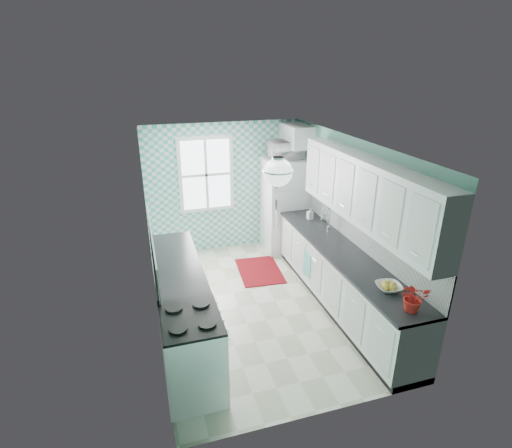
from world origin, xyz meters
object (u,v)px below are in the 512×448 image
object	(u,v)px
fridge	(285,205)
potted_plant	(414,297)
ceiling_light	(278,172)
microwave	(286,150)
stove	(193,353)
sink	(320,231)
fruit_bowl	(389,287)

from	to	relation	value
fridge	potted_plant	distance (m)	3.79
ceiling_light	microwave	world-z (taller)	ceiling_light
stove	sink	size ratio (longest dim) A/B	1.84
fridge	potted_plant	xyz separation A→B (m)	(0.09, -3.78, 0.19)
sink	microwave	size ratio (longest dim) A/B	0.88
potted_plant	microwave	xyz separation A→B (m)	(-0.09, 3.78, 0.89)
ceiling_light	potted_plant	distance (m)	2.07
fridge	microwave	world-z (taller)	microwave
stove	microwave	distance (m)	4.26
stove	fridge	bearing A→B (deg)	56.26
ceiling_light	sink	bearing A→B (deg)	44.92
fruit_bowl	potted_plant	world-z (taller)	potted_plant
microwave	ceiling_light	bearing A→B (deg)	65.09
stove	fruit_bowl	world-z (taller)	fruit_bowl
potted_plant	microwave	world-z (taller)	microwave
microwave	fridge	bearing A→B (deg)	51.65
ceiling_light	fruit_bowl	distance (m)	1.94
sink	potted_plant	distance (m)	2.38
fridge	fruit_bowl	world-z (taller)	fridge
stove	ceiling_light	bearing A→B (deg)	30.10
fruit_bowl	potted_plant	xyz separation A→B (m)	(0.00, -0.45, 0.13)
microwave	sink	bearing A→B (deg)	91.99
fridge	microwave	bearing A→B (deg)	55.66
stove	microwave	bearing A→B (deg)	56.26
ceiling_light	stove	size ratio (longest dim) A/B	0.36
ceiling_light	fruit_bowl	bearing A→B (deg)	-31.07
ceiling_light	stove	world-z (taller)	ceiling_light
stove	potted_plant	xyz separation A→B (m)	(2.40, -0.52, 0.60)
ceiling_light	fridge	bearing A→B (deg)	66.95
ceiling_light	microwave	bearing A→B (deg)	66.94
fridge	sink	distance (m)	1.41
fruit_bowl	microwave	distance (m)	3.49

